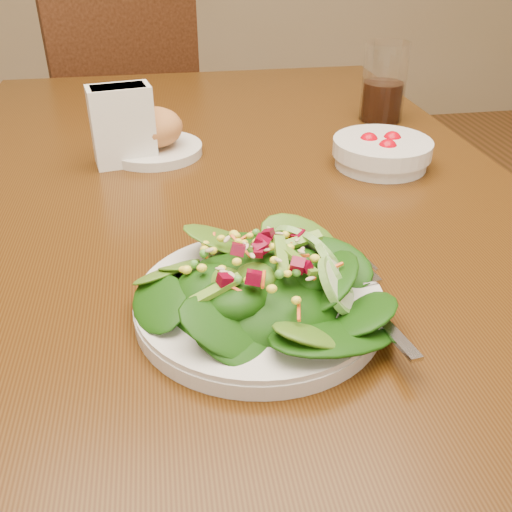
# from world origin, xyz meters

# --- Properties ---
(ground_plane) EXTENTS (5.00, 5.00, 0.00)m
(ground_plane) POSITION_xyz_m (0.00, 0.00, 0.00)
(ground_plane) COLOR #99582A
(dining_table) EXTENTS (0.90, 1.40, 0.75)m
(dining_table) POSITION_xyz_m (0.00, 0.00, 0.65)
(dining_table) COLOR #42280D
(dining_table) RESTS_ON ground_plane
(chair_far) EXTENTS (0.58, 0.58, 0.97)m
(chair_far) POSITION_xyz_m (-0.21, 1.04, 0.52)
(chair_far) COLOR #4C2916
(chair_far) RESTS_ON ground_plane
(salad_plate) EXTENTS (0.26, 0.25, 0.07)m
(salad_plate) POSITION_xyz_m (0.01, -0.31, 0.78)
(salad_plate) COLOR silver
(salad_plate) RESTS_ON dining_table
(bread_plate) EXTENTS (0.16, 0.16, 0.08)m
(bread_plate) POSITION_xyz_m (-0.10, 0.15, 0.78)
(bread_plate) COLOR silver
(bread_plate) RESTS_ON dining_table
(tomato_bowl) EXTENTS (0.16, 0.16, 0.05)m
(tomato_bowl) POSITION_xyz_m (0.26, 0.04, 0.77)
(tomato_bowl) COLOR silver
(tomato_bowl) RESTS_ON dining_table
(drinking_glass) EXTENTS (0.08, 0.08, 0.14)m
(drinking_glass) POSITION_xyz_m (0.34, 0.26, 0.81)
(drinking_glass) COLOR silver
(drinking_glass) RESTS_ON dining_table
(napkin_holder) EXTENTS (0.10, 0.07, 0.12)m
(napkin_holder) POSITION_xyz_m (-0.14, 0.12, 0.82)
(napkin_holder) COLOR white
(napkin_holder) RESTS_ON dining_table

